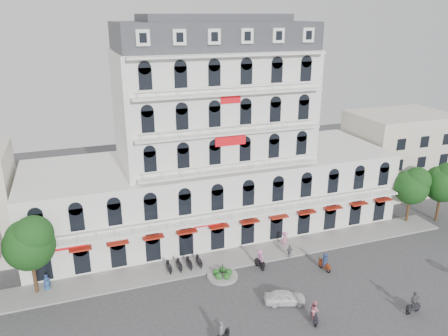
% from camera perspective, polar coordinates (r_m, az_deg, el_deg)
% --- Properties ---
extents(ground, '(120.00, 120.00, 0.00)m').
position_cam_1_polar(ground, '(43.08, 6.55, -17.37)').
color(ground, '#38383A').
rests_on(ground, ground).
extents(sidewalk, '(53.00, 4.00, 0.16)m').
position_cam_1_polar(sidewalk, '(49.85, 1.96, -11.54)').
color(sidewalk, gray).
rests_on(sidewalk, ground).
extents(main_building, '(45.00, 15.00, 25.80)m').
position_cam_1_polar(main_building, '(53.59, -1.44, 2.31)').
color(main_building, silver).
rests_on(main_building, ground).
extents(flank_building_east, '(14.00, 10.00, 12.00)m').
position_cam_1_polar(flank_building_east, '(71.17, 21.66, 1.93)').
color(flank_building_east, beige).
rests_on(flank_building_east, ground).
extents(traffic_island, '(3.20, 3.20, 1.60)m').
position_cam_1_polar(traffic_island, '(46.48, -0.19, -13.79)').
color(traffic_island, gray).
rests_on(traffic_island, ground).
extents(parked_scooter_row, '(4.40, 1.80, 1.10)m').
position_cam_1_polar(parked_scooter_row, '(48.08, -5.20, -13.00)').
color(parked_scooter_row, black).
rests_on(parked_scooter_row, ground).
extents(tree_west_inner, '(4.76, 4.76, 8.25)m').
position_cam_1_polar(tree_west_inner, '(45.17, -24.09, -8.74)').
color(tree_west_inner, '#382314').
rests_on(tree_west_inner, ground).
extents(tree_east_inner, '(4.40, 4.37, 7.57)m').
position_cam_1_polar(tree_east_inner, '(60.59, 23.36, -2.03)').
color(tree_east_inner, '#382314').
rests_on(tree_east_inner, ground).
extents(tree_east_outer, '(4.65, 4.65, 8.05)m').
position_cam_1_polar(tree_east_outer, '(62.55, 26.71, -1.55)').
color(tree_east_outer, '#382314').
rests_on(tree_east_outer, ground).
extents(parked_car, '(4.14, 2.65, 1.31)m').
position_cam_1_polar(parked_car, '(43.06, 7.96, -16.39)').
color(parked_car, white).
rests_on(parked_car, ground).
extents(rider_west, '(1.56, 1.00, 2.15)m').
position_cam_1_polar(rider_west, '(38.30, -0.28, -20.83)').
color(rider_west, black).
rests_on(rider_west, ground).
extents(rider_southwest, '(0.91, 1.66, 2.26)m').
position_cam_1_polar(rider_southwest, '(40.98, 11.76, -17.85)').
color(rider_southwest, black).
rests_on(rider_southwest, ground).
extents(rider_east, '(0.66, 1.69, 2.07)m').
position_cam_1_polar(rider_east, '(48.36, 13.05, -11.86)').
color(rider_east, maroon).
rests_on(rider_east, ground).
extents(rider_northeast, '(1.70, 0.55, 2.29)m').
position_cam_1_polar(rider_northeast, '(44.69, 23.57, -15.78)').
color(rider_northeast, black).
rests_on(rider_northeast, ground).
extents(rider_center, '(0.85, 1.69, 2.21)m').
position_cam_1_polar(rider_center, '(47.60, 4.68, -11.69)').
color(rider_center, black).
rests_on(rider_center, ground).
extents(pedestrian_left, '(0.79, 0.56, 1.54)m').
position_cam_1_polar(pedestrian_left, '(47.48, -22.10, -13.88)').
color(pedestrian_left, '#2A527F').
rests_on(pedestrian_left, ground).
extents(pedestrian_mid, '(0.94, 0.39, 1.61)m').
position_cam_1_polar(pedestrian_mid, '(49.94, 8.55, -10.74)').
color(pedestrian_mid, '#5C5A61').
rests_on(pedestrian_mid, ground).
extents(pedestrian_right, '(1.34, 0.92, 1.91)m').
position_cam_1_polar(pedestrian_right, '(51.99, 7.90, -9.22)').
color(pedestrian_right, '#BC6383').
rests_on(pedestrian_right, ground).
extents(pedestrian_far, '(0.79, 0.66, 1.85)m').
position_cam_1_polar(pedestrian_far, '(47.40, -22.12, -13.73)').
color(pedestrian_far, navy).
rests_on(pedestrian_far, ground).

